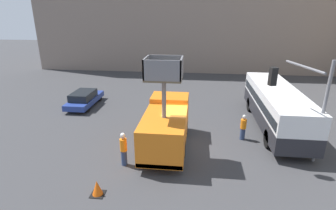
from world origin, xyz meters
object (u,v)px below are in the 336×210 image
road_worker_directing (243,127)px  parked_car_curbside (84,99)px  road_worker_near_truck (124,149)px  utility_truck (166,124)px  traffic_light_pole (306,96)px  city_bus (276,104)px  traffic_cone_near_truck (97,188)px

road_worker_directing → parked_car_curbside: size_ratio=0.37×
road_worker_near_truck → parked_car_curbside: 10.84m
utility_truck → road_worker_directing: size_ratio=3.54×
traffic_light_pole → road_worker_near_truck: traffic_light_pole is taller
city_bus → parked_car_curbside: bearing=64.8°
city_bus → traffic_cone_near_truck: bearing=115.9°
city_bus → traffic_cone_near_truck: (-10.06, -8.79, -1.40)m
utility_truck → road_worker_directing: 5.20m
utility_truck → traffic_cone_near_truck: utility_truck is taller
utility_truck → city_bus: bearing=28.1°
city_bus → parked_car_curbside: 15.89m
traffic_light_pole → parked_car_curbside: (-15.55, 7.58, -3.19)m
traffic_light_pole → traffic_cone_near_truck: traffic_light_pole is taller
utility_truck → traffic_cone_near_truck: size_ratio=8.49×
traffic_light_pole → parked_car_curbside: traffic_light_pole is taller
parked_car_curbside → traffic_cone_near_truck: bearing=-64.3°
road_worker_near_truck → traffic_light_pole: bearing=64.4°
utility_truck → parked_car_curbside: bearing=140.6°
road_worker_near_truck → road_worker_directing: road_worker_near_truck is taller
utility_truck → city_bus: size_ratio=0.60×
traffic_light_pole → road_worker_directing: 4.67m
traffic_light_pole → parked_car_curbside: bearing=154.0°
parked_car_curbside → city_bus: bearing=-10.0°
utility_truck → traffic_light_pole: size_ratio=1.07×
road_worker_near_truck → traffic_cone_near_truck: size_ratio=2.68×
parked_car_curbside → road_worker_directing: bearing=-21.2°
utility_truck → traffic_light_pole: (7.37, -0.87, 2.33)m
road_worker_directing → traffic_light_pole: bearing=26.9°
traffic_cone_near_truck → parked_car_curbside: bearing=115.7°
utility_truck → road_worker_near_truck: size_ratio=3.17×
city_bus → traffic_light_pole: size_ratio=1.80×
traffic_light_pole → road_worker_directing: traffic_light_pole is taller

